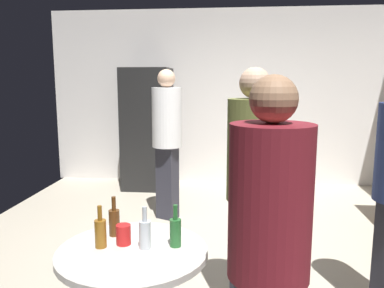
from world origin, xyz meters
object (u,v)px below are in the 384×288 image
Objects in this scene: plastic_cup_red at (124,235)px; person_in_white_shirt at (167,133)px; beer_bottle_amber at (101,232)px; person_in_maroon_shirt at (269,242)px; person_in_olive_shirt at (252,176)px; foreground_table at (133,268)px; refrigerator at (148,129)px; beer_bottle_clear at (145,233)px; beer_bottle_brown at (114,221)px; beer_bottle_green at (175,231)px.

person_in_white_shirt is (-0.16, 2.42, 0.23)m from plastic_cup_red.
beer_bottle_amber is 0.14× the size of person_in_maroon_shirt.
foreground_table is at bearing -3.52° from person_in_olive_shirt.
beer_bottle_amber is at bearing 29.26° from person_in_maroon_shirt.
foreground_table is at bearing 29.25° from person_in_white_shirt.
beer_bottle_clear is at bearing -77.91° from refrigerator.
beer_bottle_brown is (0.60, -3.63, -0.08)m from refrigerator.
foreground_table is at bearing -41.82° from plastic_cup_red.
person_in_olive_shirt is 0.98× the size of person_in_white_shirt.
person_in_olive_shirt reaches higher than plastic_cup_red.
foreground_table is 0.49× the size of person_in_maroon_shirt.
plastic_cup_red is 2.44m from person_in_white_shirt.
beer_bottle_brown is 0.26m from beer_bottle_clear.
beer_bottle_amber is 1.00× the size of beer_bottle_clear.
refrigerator is 1.10× the size of person_in_maroon_shirt.
refrigerator is at bearing -113.09° from person_in_olive_shirt.
beer_bottle_brown is 0.14× the size of person_in_maroon_shirt.
refrigerator is 1.06× the size of person_in_olive_shirt.
beer_bottle_amber is 0.17m from beer_bottle_brown.
refrigerator is 1.03× the size of person_in_white_shirt.
refrigerator is 7.83× the size of beer_bottle_brown.
beer_bottle_clear is at bearing 30.80° from person_in_white_shirt.
refrigerator is 16.36× the size of plastic_cup_red.
beer_bottle_green reaches higher than plastic_cup_red.
person_in_maroon_shirt reaches higher than plastic_cup_red.
beer_bottle_clear is 0.14× the size of person_in_olive_shirt.
person_in_white_shirt is at bearing -111.49° from person_in_olive_shirt.
beer_bottle_brown is 2.32m from person_in_white_shirt.
beer_bottle_clear is (0.21, -0.16, 0.00)m from beer_bottle_brown.
beer_bottle_clear is at bearing -1.20° from person_in_olive_shirt.
beer_bottle_brown is at bearing 144.03° from beer_bottle_clear.
refrigerator reaches higher than beer_bottle_green.
refrigerator reaches higher than beer_bottle_clear.
beer_bottle_clear is 2.49m from person_in_white_shirt.
person_in_olive_shirt is 0.97m from person_in_maroon_shirt.
beer_bottle_green is at bearing 34.53° from person_in_white_shirt.
beer_bottle_green is at bearing 5.32° from person_in_olive_shirt.
beer_bottle_clear is (0.81, -3.78, -0.08)m from refrigerator.
person_in_maroon_shirt is at bearing -23.05° from beer_bottle_amber.
beer_bottle_amber reaches higher than plastic_cup_red.
person_in_maroon_shirt reaches higher than beer_bottle_amber.
person_in_olive_shirt is (0.43, 0.56, 0.18)m from beer_bottle_green.
person_in_maroon_shirt reaches higher than beer_bottle_clear.
foreground_table is at bearing -2.42° from beer_bottle_amber.
beer_bottle_green is 2.47m from person_in_white_shirt.
refrigerator is 3.88m from foreground_table.
beer_bottle_clear reaches higher than plastic_cup_red.
plastic_cup_red is (-0.06, 0.06, 0.16)m from foreground_table.
refrigerator is 3.81m from plastic_cup_red.
person_in_maroon_shirt reaches higher than beer_bottle_brown.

